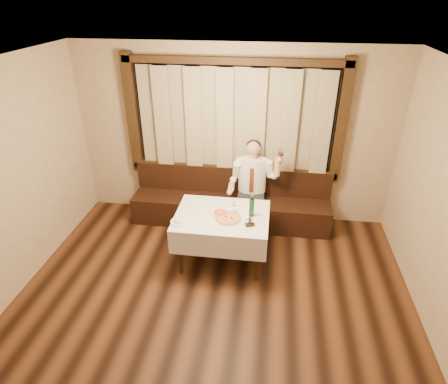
# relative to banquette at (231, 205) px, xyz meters

# --- Properties ---
(room) EXTENTS (5.01, 6.01, 2.81)m
(room) POSITION_rel_banquette_xyz_m (-0.00, -1.75, 1.19)
(room) COLOR black
(room) RESTS_ON ground
(banquette) EXTENTS (3.20, 0.61, 0.94)m
(banquette) POSITION_rel_banquette_xyz_m (0.00, 0.00, 0.00)
(banquette) COLOR black
(banquette) RESTS_ON ground
(dining_table) EXTENTS (1.27, 0.97, 0.76)m
(dining_table) POSITION_rel_banquette_xyz_m (0.00, -1.02, 0.34)
(dining_table) COLOR black
(dining_table) RESTS_ON ground
(pizza) EXTENTS (0.36, 0.36, 0.04)m
(pizza) POSITION_rel_banquette_xyz_m (0.10, -1.12, 0.46)
(pizza) COLOR white
(pizza) RESTS_ON dining_table
(pasta_red) EXTENTS (0.27, 0.27, 0.09)m
(pasta_red) POSITION_rel_banquette_xyz_m (-0.03, -1.00, 0.48)
(pasta_red) COLOR white
(pasta_red) RESTS_ON dining_table
(pasta_cream) EXTENTS (0.23, 0.23, 0.08)m
(pasta_cream) POSITION_rel_banquette_xyz_m (-0.53, -1.28, 0.48)
(pasta_cream) COLOR white
(pasta_cream) RESTS_ON dining_table
(green_bottle) EXTENTS (0.07, 0.07, 0.32)m
(green_bottle) POSITION_rel_banquette_xyz_m (0.40, -1.00, 0.58)
(green_bottle) COLOR #115223
(green_bottle) RESTS_ON dining_table
(table_wine_glass) EXTENTS (0.07, 0.07, 0.18)m
(table_wine_glass) POSITION_rel_banquette_xyz_m (0.15, -0.94, 0.57)
(table_wine_glass) COLOR white
(table_wine_glass) RESTS_ON dining_table
(cruet_caddy) EXTENTS (0.13, 0.10, 0.13)m
(cruet_caddy) POSITION_rel_banquette_xyz_m (0.39, -1.24, 0.49)
(cruet_caddy) COLOR black
(cruet_caddy) RESTS_ON dining_table
(seated_man) EXTENTS (0.81, 0.60, 1.45)m
(seated_man) POSITION_rel_banquette_xyz_m (0.34, -0.09, 0.53)
(seated_man) COLOR black
(seated_man) RESTS_ON ground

